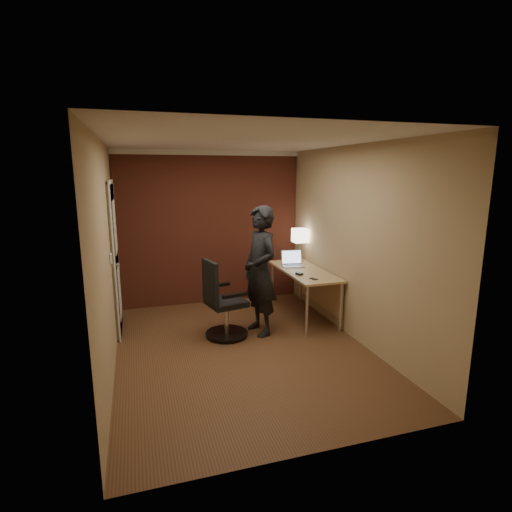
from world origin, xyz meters
The scene contains 8 objects.
room centered at (-0.27, 1.54, 1.37)m, with size 4.00×4.00×4.00m.
desk centered at (1.25, 0.82, 0.60)m, with size 0.60×1.50×0.73m.
desk_lamp centered at (1.36, 1.41, 1.15)m, with size 0.22×0.22×0.54m.
laptop centered at (1.13, 1.15, 0.79)m, with size 0.36×0.30×0.23m.
mouse centered at (1.00, 0.58, 0.75)m, with size 0.06×0.10×0.03m, color black.
phone centered at (1.10, 0.31, 0.73)m, with size 0.06×0.12×0.01m, color black.
office_chair centered at (-0.16, 0.42, 0.46)m, with size 0.57×0.63×1.03m.
person centered at (0.37, 0.44, 0.87)m, with size 0.63×0.42×1.74m, color black.
Camera 1 is at (-1.19, -4.48, 2.16)m, focal length 28.00 mm.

